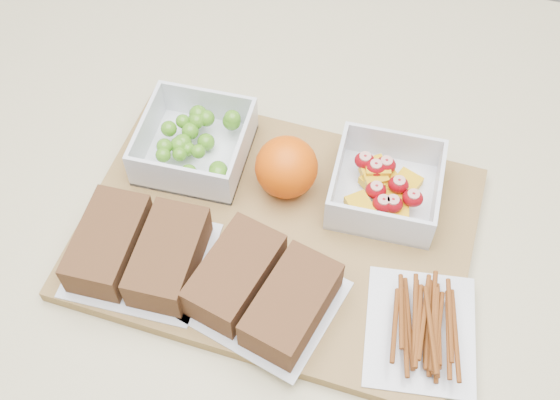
# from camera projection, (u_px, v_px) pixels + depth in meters

# --- Properties ---
(counter) EXTENTS (1.20, 0.90, 0.90)m
(counter) POSITION_uv_depth(u_px,v_px,m) (279.00, 363.00, 1.17)
(counter) COLOR beige
(counter) RESTS_ON ground
(cutting_board) EXTENTS (0.44, 0.33, 0.02)m
(cutting_board) POSITION_uv_depth(u_px,v_px,m) (276.00, 232.00, 0.77)
(cutting_board) COLOR olive
(cutting_board) RESTS_ON counter
(grape_container) EXTENTS (0.12, 0.12, 0.05)m
(grape_container) POSITION_uv_depth(u_px,v_px,m) (196.00, 143.00, 0.81)
(grape_container) COLOR silver
(grape_container) RESTS_ON cutting_board
(fruit_container) EXTENTS (0.12, 0.12, 0.05)m
(fruit_container) POSITION_uv_depth(u_px,v_px,m) (385.00, 187.00, 0.78)
(fruit_container) COLOR silver
(fruit_container) RESTS_ON cutting_board
(orange) EXTENTS (0.07, 0.07, 0.07)m
(orange) POSITION_uv_depth(u_px,v_px,m) (286.00, 167.00, 0.77)
(orange) COLOR #EE5505
(orange) RESTS_ON cutting_board
(sandwich_bag_left) EXTENTS (0.14, 0.13, 0.04)m
(sandwich_bag_left) POSITION_uv_depth(u_px,v_px,m) (139.00, 250.00, 0.73)
(sandwich_bag_left) COLOR silver
(sandwich_bag_left) RESTS_ON cutting_board
(sandwich_bag_center) EXTENTS (0.17, 0.16, 0.04)m
(sandwich_bag_center) POSITION_uv_depth(u_px,v_px,m) (263.00, 290.00, 0.70)
(sandwich_bag_center) COLOR silver
(sandwich_bag_center) RESTS_ON cutting_board
(pretzel_bag) EXTENTS (0.12, 0.14, 0.03)m
(pretzel_bag) POSITION_uv_depth(u_px,v_px,m) (423.00, 325.00, 0.69)
(pretzel_bag) COLOR silver
(pretzel_bag) RESTS_ON cutting_board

